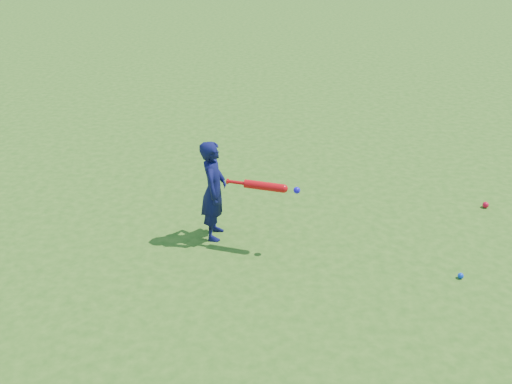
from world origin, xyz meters
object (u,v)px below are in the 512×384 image
(ground_ball_red, at_px, (486,205))
(ground_ball_blue, at_px, (461,276))
(bat_swing, at_px, (267,186))
(child, at_px, (214,190))

(ground_ball_red, height_order, ground_ball_blue, ground_ball_red)
(ground_ball_red, relative_size, bat_swing, 0.10)
(ground_ball_blue, bearing_deg, bat_swing, 166.40)
(ground_ball_red, relative_size, ground_ball_blue, 1.29)
(child, relative_size, bat_swing, 1.47)
(child, xyz_separation_m, ground_ball_blue, (2.67, -0.69, -0.57))
(ground_ball_blue, bearing_deg, child, 165.52)
(ground_ball_red, bearing_deg, ground_ball_blue, -114.28)
(child, xyz_separation_m, bat_swing, (0.62, -0.19, 0.17))
(ground_ball_blue, bearing_deg, ground_ball_red, 65.72)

